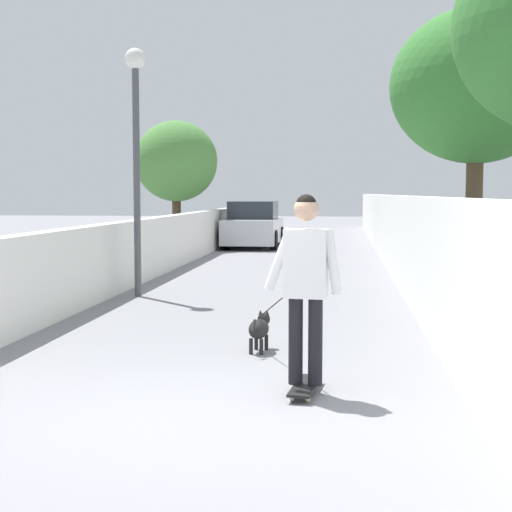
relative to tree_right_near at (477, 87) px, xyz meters
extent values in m
plane|color=gray|center=(6.50, 3.65, -3.58)|extent=(80.00, 80.00, 0.00)
cube|color=silver|center=(4.50, 6.32, -2.94)|extent=(48.00, 0.30, 1.28)
cube|color=white|center=(4.50, 0.98, -2.70)|extent=(48.00, 0.30, 1.76)
cylinder|color=brown|center=(0.00, 0.00, -2.21)|extent=(0.28, 0.28, 2.73)
ellipsoid|color=#387A33|center=(0.00, 0.00, 0.02)|extent=(2.88, 2.88, 2.59)
cylinder|color=#473523|center=(11.50, 7.64, -2.55)|extent=(0.29, 0.29, 2.04)
ellipsoid|color=#4C843D|center=(11.50, 7.64, -0.72)|extent=(2.70, 2.70, 2.63)
cylinder|color=#4C4C51|center=(-0.23, 5.77, -1.59)|extent=(0.12, 0.12, 3.97)
sphere|color=silver|center=(-0.23, 5.77, 0.54)|extent=(0.36, 0.36, 0.36)
cube|color=black|center=(-6.48, 2.53, -3.50)|extent=(0.82, 0.29, 0.02)
cylinder|color=beige|center=(-6.20, 2.56, -3.55)|extent=(0.06, 0.04, 0.06)
cylinder|color=beige|center=(-6.21, 2.43, -3.55)|extent=(0.06, 0.04, 0.06)
cylinder|color=beige|center=(-6.75, 2.63, -3.55)|extent=(0.06, 0.04, 0.06)
cylinder|color=beige|center=(-6.77, 2.49, -3.55)|extent=(0.06, 0.04, 0.06)
cylinder|color=black|center=(-6.47, 2.62, -3.10)|extent=(0.14, 0.14, 0.79)
cylinder|color=black|center=(-6.49, 2.44, -3.10)|extent=(0.14, 0.14, 0.79)
cube|color=white|center=(-6.48, 2.53, -2.39)|extent=(0.26, 0.40, 0.61)
cylinder|color=white|center=(-6.46, 2.77, -2.36)|extent=(0.12, 0.29, 0.58)
cylinder|color=white|center=(-6.51, 2.29, -2.37)|extent=(0.11, 0.18, 0.59)
sphere|color=tan|center=(-6.48, 2.53, -1.90)|extent=(0.22, 0.22, 0.22)
sphere|color=black|center=(-6.48, 2.53, -1.87)|extent=(0.19, 0.19, 0.19)
ellipsoid|color=black|center=(-4.73, 3.14, -3.31)|extent=(0.44, 0.27, 0.22)
sphere|color=black|center=(-4.47, 3.11, -3.24)|extent=(0.15, 0.15, 0.15)
cone|color=black|center=(-4.46, 3.15, -3.16)|extent=(0.06, 0.06, 0.06)
cone|color=black|center=(-4.47, 3.07, -3.16)|extent=(0.06, 0.06, 0.06)
cylinder|color=black|center=(-4.59, 3.19, -3.49)|extent=(0.04, 0.04, 0.18)
cylinder|color=black|center=(-4.61, 3.07, -3.49)|extent=(0.04, 0.04, 0.18)
cylinder|color=black|center=(-4.86, 3.22, -3.49)|extent=(0.04, 0.04, 0.18)
cylinder|color=black|center=(-4.87, 3.10, -3.49)|extent=(0.04, 0.04, 0.18)
cylinder|color=black|center=(-4.99, 3.17, -3.23)|extent=(0.14, 0.04, 0.13)
cylinder|color=black|center=(-5.61, 2.83, -2.85)|extent=(1.76, 0.63, 0.66)
cube|color=silver|center=(12.20, 5.17, -3.02)|extent=(3.95, 1.70, 0.80)
cube|color=#262B33|center=(12.20, 5.17, -2.34)|extent=(2.05, 1.50, 0.60)
cylinder|color=black|center=(13.43, 5.96, -3.26)|extent=(0.64, 0.22, 0.64)
cylinder|color=black|center=(13.43, 4.38, -3.26)|extent=(0.64, 0.22, 0.64)
cylinder|color=black|center=(10.98, 5.96, -3.26)|extent=(0.64, 0.22, 0.64)
cylinder|color=black|center=(10.98, 4.38, -3.26)|extent=(0.64, 0.22, 0.64)
camera|label=1|loc=(-13.34, 2.20, -1.76)|focal=53.94mm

